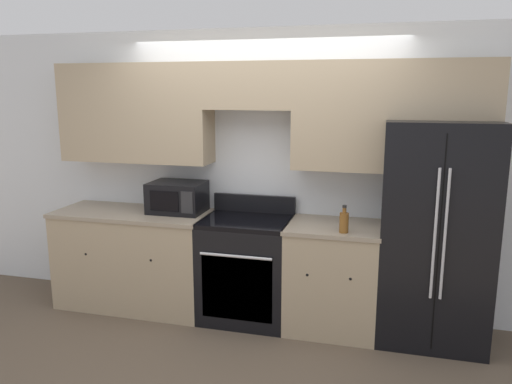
{
  "coord_description": "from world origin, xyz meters",
  "views": [
    {
      "loc": [
        1.09,
        -3.8,
        2.06
      ],
      "look_at": [
        -0.0,
        0.31,
        1.18
      ],
      "focal_mm": 35.0,
      "sensor_mm": 36.0,
      "label": 1
    }
  ],
  "objects": [
    {
      "name": "lower_cabinets_left",
      "position": [
        -1.2,
        0.31,
        0.47
      ],
      "size": [
        1.47,
        0.64,
        0.93
      ],
      "color": "tan",
      "rests_on": "ground_plane"
    },
    {
      "name": "oven_range",
      "position": [
        -0.09,
        0.31,
        0.47
      ],
      "size": [
        0.78,
        0.65,
        1.09
      ],
      "color": "black",
      "rests_on": "ground_plane"
    },
    {
      "name": "refrigerator",
      "position": [
        1.5,
        0.37,
        0.91
      ],
      "size": [
        0.86,
        0.78,
        1.83
      ],
      "color": "black",
      "rests_on": "ground_plane"
    },
    {
      "name": "bottle",
      "position": [
        0.78,
        0.1,
        1.02
      ],
      "size": [
        0.07,
        0.07,
        0.22
      ],
      "color": "brown",
      "rests_on": "lower_cabinets_right"
    },
    {
      "name": "ground_plane",
      "position": [
        0.0,
        0.0,
        0.0
      ],
      "size": [
        12.0,
        12.0,
        0.0
      ],
      "primitive_type": "plane",
      "color": "brown"
    },
    {
      "name": "lower_cabinets_right",
      "position": [
        0.68,
        0.31,
        0.47
      ],
      "size": [
        0.79,
        0.64,
        0.93
      ],
      "color": "tan",
      "rests_on": "ground_plane"
    },
    {
      "name": "wall_back",
      "position": [
        0.01,
        0.57,
        1.56
      ],
      "size": [
        8.0,
        0.39,
        2.6
      ],
      "color": "silver",
      "rests_on": "ground_plane"
    },
    {
      "name": "microwave",
      "position": [
        -0.78,
        0.4,
        1.08
      ],
      "size": [
        0.5,
        0.39,
        0.28
      ],
      "color": "black",
      "rests_on": "lower_cabinets_left"
    }
  ]
}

